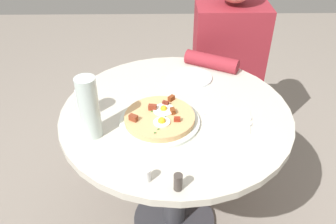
# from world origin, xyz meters

# --- Properties ---
(ground_plane) EXTENTS (6.00, 6.00, 0.00)m
(ground_plane) POSITION_xyz_m (0.00, 0.00, 0.00)
(ground_plane) COLOR gray
(dining_table) EXTENTS (0.93, 0.93, 0.71)m
(dining_table) POSITION_xyz_m (0.00, 0.00, 0.54)
(dining_table) COLOR beige
(dining_table) RESTS_ON ground_plane
(person_seated) EXTENTS (0.45, 0.48, 1.14)m
(person_seated) POSITION_xyz_m (0.31, 0.60, 0.51)
(person_seated) COLOR #2D2D33
(person_seated) RESTS_ON ground_plane
(pizza_plate) EXTENTS (0.31, 0.31, 0.01)m
(pizza_plate) POSITION_xyz_m (-0.06, -0.08, 0.72)
(pizza_plate) COLOR silver
(pizza_plate) RESTS_ON dining_table
(breakfast_pizza) EXTENTS (0.27, 0.27, 0.05)m
(breakfast_pizza) POSITION_xyz_m (-0.06, -0.08, 0.74)
(breakfast_pizza) COLOR tan
(breakfast_pizza) RESTS_ON pizza_plate
(bread_plate) EXTENTS (0.18, 0.18, 0.01)m
(bread_plate) POSITION_xyz_m (0.08, 0.25, 0.72)
(bread_plate) COLOR white
(bread_plate) RESTS_ON dining_table
(napkin) EXTENTS (0.19, 0.17, 0.00)m
(napkin) POSITION_xyz_m (0.20, -0.07, 0.71)
(napkin) COLOR white
(napkin) RESTS_ON dining_table
(fork) EXTENTS (0.18, 0.05, 0.00)m
(fork) POSITION_xyz_m (0.20, -0.05, 0.72)
(fork) COLOR silver
(fork) RESTS_ON napkin
(knife) EXTENTS (0.18, 0.05, 0.00)m
(knife) POSITION_xyz_m (0.20, -0.09, 0.72)
(knife) COLOR silver
(knife) RESTS_ON napkin
(water_glass) EXTENTS (0.07, 0.07, 0.11)m
(water_glass) POSITION_xyz_m (-0.35, -0.01, 0.77)
(water_glass) COLOR silver
(water_glass) RESTS_ON dining_table
(water_bottle) EXTENTS (0.07, 0.07, 0.24)m
(water_bottle) POSITION_xyz_m (-0.31, -0.15, 0.83)
(water_bottle) COLOR silver
(water_bottle) RESTS_ON dining_table
(salt_shaker) EXTENTS (0.03, 0.03, 0.05)m
(salt_shaker) POSITION_xyz_m (-0.10, -0.38, 0.74)
(salt_shaker) COLOR white
(salt_shaker) RESTS_ON dining_table
(pepper_shaker) EXTENTS (0.03, 0.03, 0.06)m
(pepper_shaker) POSITION_xyz_m (-0.01, -0.41, 0.74)
(pepper_shaker) COLOR #3F3833
(pepper_shaker) RESTS_ON dining_table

